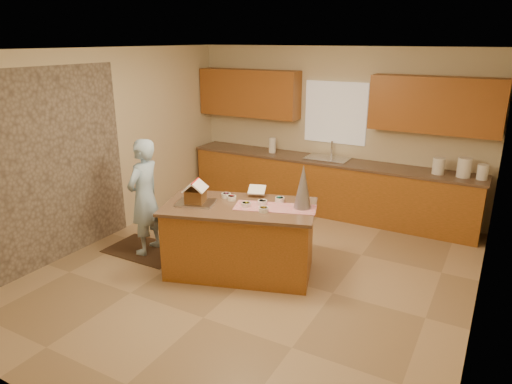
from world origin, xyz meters
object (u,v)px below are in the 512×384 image
island_base (240,240)px  tinsel_tree (303,187)px  boy (144,197)px  gingerbread_house (195,194)px

island_base → tinsel_tree: (0.71, 0.28, 0.73)m
boy → gingerbread_house: boy is taller
gingerbread_house → island_base: bearing=23.4°
island_base → tinsel_tree: size_ratio=3.27×
island_base → tinsel_tree: tinsel_tree is taller
tinsel_tree → boy: boy is taller
tinsel_tree → gingerbread_house: bearing=-157.5°
tinsel_tree → gingerbread_house: (-1.20, -0.50, -0.14)m
island_base → boy: boy is taller
island_base → gingerbread_house: (-0.49, -0.21, 0.59)m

